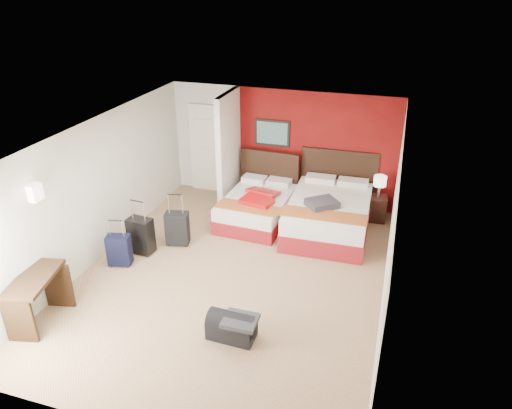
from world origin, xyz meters
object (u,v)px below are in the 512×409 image
at_px(suitcase_navy, 119,251).
at_px(red_suitcase_open, 260,197).
at_px(nightstand, 377,208).
at_px(suitcase_black, 141,237).
at_px(duffel_bag, 232,328).
at_px(desk, 39,300).
at_px(suitcase_charcoal, 177,230).
at_px(table_lamp, 379,187).
at_px(bed_right, 328,216).
at_px(bed_left, 257,208).

bearing_deg(suitcase_navy, red_suitcase_open, 35.20).
xyz_separation_m(nightstand, suitcase_black, (-4.03, -2.60, 0.07)).
xyz_separation_m(nightstand, duffel_bag, (-1.67, -4.26, -0.09)).
bearing_deg(desk, red_suitcase_open, 48.79).
height_order(nightstand, suitcase_charcoal, suitcase_charcoal).
relative_size(nightstand, suitcase_black, 0.80).
relative_size(red_suitcase_open, desk, 0.88).
distance_m(nightstand, suitcase_navy, 5.20).
bearing_deg(suitcase_black, desk, -94.53).
bearing_deg(duffel_bag, desk, -167.10).
distance_m(suitcase_charcoal, suitcase_navy, 1.16).
relative_size(table_lamp, suitcase_black, 0.69).
bearing_deg(suitcase_navy, duffel_bag, -39.20).
relative_size(bed_right, suitcase_navy, 4.03).
bearing_deg(table_lamp, red_suitcase_open, -159.51).
bearing_deg(desk, bed_left, 50.51).
bearing_deg(suitcase_black, bed_right, 36.65).
height_order(nightstand, desk, desk).
bearing_deg(suitcase_navy, table_lamp, 22.16).
bearing_deg(bed_right, desk, -132.77).
xyz_separation_m(bed_left, suitcase_navy, (-1.81, -2.33, 0.00)).
bearing_deg(suitcase_charcoal, suitcase_navy, -138.12).
xyz_separation_m(bed_left, suitcase_black, (-1.65, -1.84, 0.06)).
bearing_deg(bed_left, suitcase_navy, -124.56).
xyz_separation_m(red_suitcase_open, suitcase_navy, (-1.91, -2.23, -0.32)).
xyz_separation_m(bed_right, desk, (-3.56, -4.03, 0.07)).
bearing_deg(bed_left, nightstand, 20.90).
distance_m(bed_left, suitcase_black, 2.48).
bearing_deg(red_suitcase_open, table_lamp, 31.79).
relative_size(duffel_bag, desk, 0.69).
height_order(bed_right, red_suitcase_open, bed_right).
distance_m(red_suitcase_open, suitcase_navy, 2.95).
relative_size(suitcase_charcoal, suitcase_navy, 1.14).
xyz_separation_m(red_suitcase_open, nightstand, (2.28, 0.85, -0.33)).
bearing_deg(nightstand, suitcase_navy, -148.26).
xyz_separation_m(table_lamp, suitcase_charcoal, (-3.52, -2.13, -0.44)).
bearing_deg(table_lamp, suitcase_charcoal, -148.90).
bearing_deg(desk, bed_right, 36.18).
relative_size(bed_left, nightstand, 3.42).
bearing_deg(suitcase_charcoal, duffel_bag, -62.12).
relative_size(table_lamp, suitcase_navy, 0.84).
bearing_deg(nightstand, suitcase_black, -151.76).
height_order(bed_right, table_lamp, table_lamp).
bearing_deg(suitcase_black, duffel_bag, -28.83).
relative_size(bed_left, red_suitcase_open, 2.11).
bearing_deg(bed_left, duffel_bag, -75.25).
xyz_separation_m(red_suitcase_open, suitcase_charcoal, (-1.25, -1.27, -0.28)).
xyz_separation_m(suitcase_charcoal, desk, (-0.92, -2.66, 0.09)).
height_order(red_suitcase_open, nightstand, red_suitcase_open).
height_order(suitcase_black, duffel_bag, suitcase_black).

